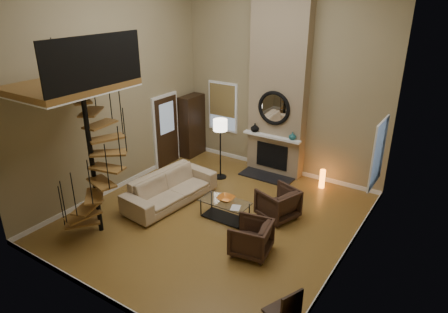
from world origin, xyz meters
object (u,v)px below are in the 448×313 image
Objects in this scene: armchair_far at (254,239)px; floor_lamp at (220,130)px; sofa at (170,188)px; coffee_table at (225,208)px; hutch at (192,126)px; accent_lamp at (322,179)px; armchair_near at (280,205)px; side_chair at (285,312)px.

floor_lamp is at bearing -146.10° from armchair_far.
sofa is at bearing -97.62° from floor_lamp.
coffee_table is at bearing -81.69° from sofa.
accent_lamp is at bearing 0.31° from hutch.
hutch is at bearing 32.94° from sofa.
coffee_table is 3.03m from accent_lamp.
floor_lamp reaches higher than armchair_far.
sofa is at bearing -62.57° from hutch.
hutch reaches higher than armchair_near.
side_chair is (2.63, -2.40, 0.24)m from coffee_table.
sofa is 4.01m from accent_lamp.
sofa reaches higher than armchair_near.
side_chair is (3.94, -4.16, -0.89)m from floor_lamp.
sofa is 3.17× the size of armchair_far.
floor_lamp is at bearing -2.12° from sofa.
side_chair is at bearing -42.20° from hutch.
accent_lamp is 0.56× the size of side_chair.
armchair_near is 0.48× the size of floor_lamp.
floor_lamp is 3.01m from accent_lamp.
armchair_far is at bearing -32.92° from coffee_table.
sofa is 4.79m from side_chair.
hutch is 4.55m from armchair_near.
hutch is 7.62m from side_chair.
hutch is 4.10m from coffee_table.
coffee_table is at bearing -53.60° from floor_lamp.
armchair_near reaches higher than accent_lamp.
sofa is 2.60× the size of side_chair.
sofa is 2.12m from floor_lamp.
floor_lamp reaches higher than sofa.
armchair_far is 1.45m from coffee_table.
side_chair reaches higher than accent_lamp.
side_chair is at bearing -113.48° from sofa.
sofa reaches higher than armchair_far.
side_chair is (4.19, -2.32, 0.13)m from sofa.
armchair_near is 1.06× the size of armchair_far.
side_chair reaches higher than armchair_near.
floor_lamp is (1.69, -0.94, 0.46)m from hutch.
floor_lamp is (0.25, 1.84, 1.02)m from sofa.
side_chair is at bearing -42.27° from coffee_table.
sofa is at bearing -115.11° from armchair_far.
floor_lamp is (-2.35, 1.05, 1.06)m from armchair_near.
hutch is 2.36× the size of armchair_near.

